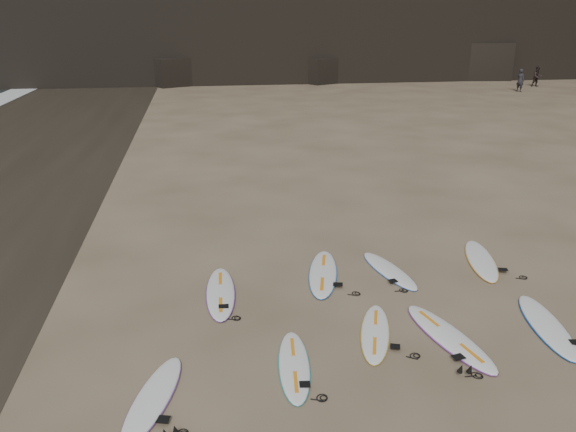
# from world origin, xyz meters

# --- Properties ---
(ground) EXTENTS (240.00, 240.00, 0.00)m
(ground) POSITION_xyz_m (0.00, 0.00, 0.00)
(ground) COLOR #897559
(ground) RESTS_ON ground
(surfboard_0) EXTENTS (1.22, 2.40, 0.08)m
(surfboard_0) POSITION_xyz_m (-4.61, -1.20, 0.04)
(surfboard_0) COLOR white
(surfboard_0) RESTS_ON ground
(surfboard_1) EXTENTS (0.81, 2.32, 0.08)m
(surfboard_1) POSITION_xyz_m (-2.16, -0.68, 0.04)
(surfboard_1) COLOR white
(surfboard_1) RESTS_ON ground
(surfboard_2) EXTENTS (1.25, 2.33, 0.08)m
(surfboard_2) POSITION_xyz_m (-0.37, 0.16, 0.04)
(surfboard_2) COLOR white
(surfboard_2) RESTS_ON ground
(surfboard_3) EXTENTS (1.21, 2.79, 0.10)m
(surfboard_3) POSITION_xyz_m (1.01, -0.24, 0.05)
(surfboard_3) COLOR white
(surfboard_3) RESTS_ON ground
(surfboard_4) EXTENTS (1.11, 2.69, 0.09)m
(surfboard_4) POSITION_xyz_m (3.16, -0.15, 0.05)
(surfboard_4) COLOR white
(surfboard_4) RESTS_ON ground
(surfboard_5) EXTENTS (0.74, 2.67, 0.10)m
(surfboard_5) POSITION_xyz_m (-3.33, 2.37, 0.05)
(surfboard_5) COLOR white
(surfboard_5) RESTS_ON ground
(surfboard_6) EXTENTS (1.32, 2.82, 0.10)m
(surfboard_6) POSITION_xyz_m (-0.80, 3.01, 0.05)
(surfboard_6) COLOR white
(surfboard_6) RESTS_ON ground
(surfboard_7) EXTENTS (1.04, 2.45, 0.09)m
(surfboard_7) POSITION_xyz_m (0.86, 2.91, 0.04)
(surfboard_7) COLOR white
(surfboard_7) RESTS_ON ground
(surfboard_8) EXTENTS (1.36, 2.74, 0.10)m
(surfboard_8) POSITION_xyz_m (3.41, 3.12, 0.05)
(surfboard_8) COLOR white
(surfboard_8) RESTS_ON ground
(person_a) EXTENTS (0.71, 0.82, 1.90)m
(person_a) POSITION_xyz_m (23.56, 35.60, 0.95)
(person_a) COLOR #232227
(person_a) RESTS_ON ground
(person_b) EXTENTS (0.88, 0.69, 1.80)m
(person_b) POSITION_xyz_m (27.13, 38.80, 0.90)
(person_b) COLOR black
(person_b) RESTS_ON ground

